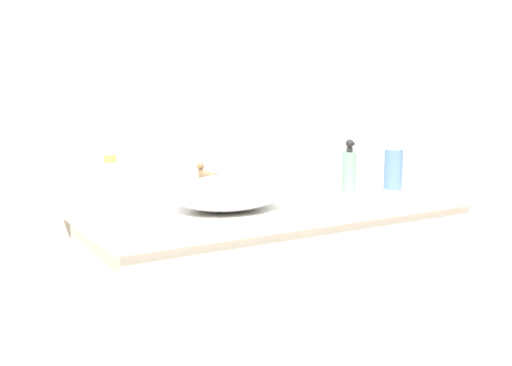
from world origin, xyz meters
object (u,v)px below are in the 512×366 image
(candle_jar, at_px, (361,185))
(sink_basin, at_px, (228,193))
(soap_dispenser, at_px, (349,171))
(perfume_bottle, at_px, (111,187))
(lotion_bottle, at_px, (393,168))
(tissue_box, at_px, (293,177))

(candle_jar, bearing_deg, sink_basin, -174.14)
(soap_dispenser, xyz_separation_m, perfume_bottle, (-0.89, 0.09, 0.00))
(perfume_bottle, xyz_separation_m, candle_jar, (1.00, -0.04, -0.07))
(sink_basin, distance_m, lotion_bottle, 0.76)
(sink_basin, bearing_deg, lotion_bottle, 1.68)
(sink_basin, height_order, perfume_bottle, perfume_bottle)
(soap_dispenser, distance_m, perfume_bottle, 0.90)
(lotion_bottle, relative_size, tissue_box, 1.09)
(soap_dispenser, bearing_deg, lotion_bottle, 2.43)
(soap_dispenser, xyz_separation_m, lotion_bottle, (0.23, 0.01, -0.01))
(lotion_bottle, bearing_deg, tissue_box, 167.78)
(sink_basin, relative_size, tissue_box, 2.31)
(sink_basin, height_order, soap_dispenser, soap_dispenser)
(perfume_bottle, distance_m, tissue_box, 0.71)
(perfume_bottle, xyz_separation_m, tissue_box, (0.71, 0.01, -0.02))
(perfume_bottle, bearing_deg, lotion_bottle, -4.06)
(lotion_bottle, height_order, candle_jar, lotion_bottle)
(lotion_bottle, xyz_separation_m, candle_jar, (-0.13, 0.04, -0.06))
(tissue_box, bearing_deg, candle_jar, -9.33)
(lotion_bottle, height_order, tissue_box, lotion_bottle)
(tissue_box, bearing_deg, perfume_bottle, -179.08)
(soap_dispenser, relative_size, perfume_bottle, 1.08)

